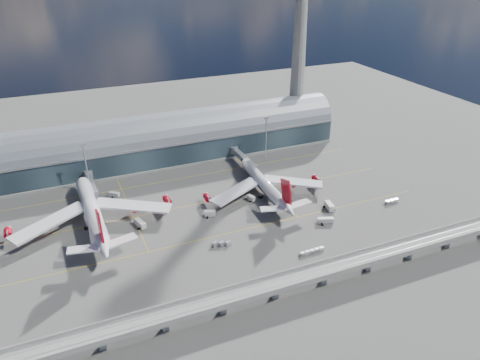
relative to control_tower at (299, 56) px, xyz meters
name	(u,v)px	position (x,y,z in m)	size (l,w,h in m)	color
ground	(220,222)	(-85.00, -83.00, -51.64)	(500.00, 500.00, 0.00)	#474744
taxi_lines	(203,200)	(-85.00, -60.89, -51.63)	(200.00, 80.12, 0.01)	gold
terminal	(171,140)	(-85.00, -5.01, -40.30)	(200.00, 30.00, 28.00)	#1F2C35
control_tower	(299,56)	(0.00, 0.00, 0.00)	(19.00, 19.00, 103.00)	gray
guideway	(275,285)	(-85.00, -138.00, -46.34)	(220.00, 8.50, 7.20)	gray
floodlight_mast_left	(86,166)	(-135.00, -28.00, -38.00)	(3.00, 0.70, 25.70)	gray
floodlight_mast_right	(266,137)	(-35.00, -28.00, -38.00)	(3.00, 0.70, 25.70)	gray
airliner_left	(92,213)	(-137.66, -63.41, -44.96)	(72.87, 76.50, 23.36)	white
airliner_right	(265,186)	(-54.82, -67.75, -46.26)	(62.49, 65.32, 20.72)	white
jet_bridge_left	(91,183)	(-134.20, -29.88, -46.46)	(4.40, 28.00, 7.25)	gray
jet_bridge_right	(243,158)	(-51.22, -31.82, -46.46)	(4.40, 32.00, 7.25)	gray
service_truck_0	(140,224)	(-118.81, -72.38, -50.12)	(4.25, 7.46, 2.94)	beige
service_truck_1	(210,214)	(-87.19, -76.45, -50.18)	(5.42, 3.56, 2.89)	beige
service_truck_2	(325,220)	(-41.21, -102.40, -50.29)	(7.42, 4.29, 2.59)	beige
service_truck_3	(329,206)	(-32.82, -92.61, -49.98)	(3.74, 7.04, 3.23)	beige
service_truck_4	(251,198)	(-63.45, -70.10, -50.37)	(3.27, 4.75, 2.51)	beige
service_truck_5	(114,195)	(-124.66, -39.87, -50.36)	(5.31, 4.73, 2.50)	beige
cargo_train_0	(221,244)	(-90.90, -100.73, -50.71)	(8.07, 4.05, 1.78)	gray
cargo_train_1	(312,251)	(-58.80, -120.08, -50.86)	(11.30, 1.60, 1.50)	gray
cargo_train_2	(392,201)	(-1.44, -99.47, -50.74)	(7.67, 1.76, 1.71)	gray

